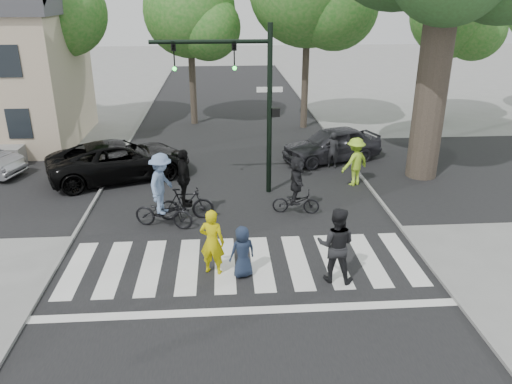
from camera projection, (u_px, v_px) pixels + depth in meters
The scene contains 19 objects.
ground at pixel (245, 283), 12.77m from camera, with size 120.00×120.00×0.00m, color gray.
road_stem at pixel (238, 205), 17.39m from camera, with size 10.00×70.00×0.01m, color black.
road_cross at pixel (235, 176), 20.17m from camera, with size 70.00×10.00×0.01m, color black.
curb_left at pixel (90, 208), 17.04m from camera, with size 0.10×70.00×0.10m, color gray.
curb_right at pixel (380, 200), 17.71m from camera, with size 0.10×70.00×0.10m, color gray.
crosswalk at pixel (244, 270), 13.38m from camera, with size 10.00×3.85×0.01m.
traffic_signal at pixel (245, 87), 17.06m from camera, with size 4.45×0.29×6.00m.
bg_tree_2 at pixel (194, 15), 25.86m from camera, with size 5.04×4.80×8.40m.
bg_tree_4 at pixel (459, 18), 26.38m from camera, with size 4.83×4.60×8.15m.
pedestrian_woman at pixel (212, 242), 12.93m from camera, with size 0.66×0.43×1.82m, color #CFC108.
pedestrian_child at pixel (242, 252), 12.85m from camera, with size 0.69×0.45×1.41m, color #1B263B.
pedestrian_adult at pixel (336, 245), 12.57m from camera, with size 0.98×0.76×2.01m, color black.
cyclist_left at pixel (162, 196), 15.43m from camera, with size 2.03×1.40×2.43m.
cyclist_mid at pixel (185, 192), 15.99m from camera, with size 1.84×1.12×2.38m.
cyclist_right at pixel (296, 188), 16.48m from camera, with size 1.64×1.52×1.99m.
car_suv at pixel (120, 160), 19.65m from camera, with size 2.52×5.46×1.52m, color black.
car_grey at pixel (332, 144), 21.74m from camera, with size 1.76×4.37×1.49m, color #2C2C31.
bystander_hivis at pixel (355, 162), 18.92m from camera, with size 1.21×0.69×1.87m, color #A3D62D.
bystander_dark at pixel (333, 150), 20.84m from camera, with size 0.56×0.37×1.55m, color black.
Camera 1 is at (-0.49, -10.96, 6.95)m, focal length 35.00 mm.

